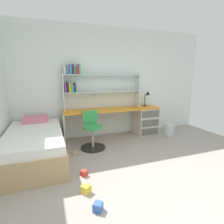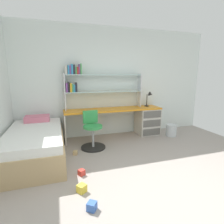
{
  "view_description": "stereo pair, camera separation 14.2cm",
  "coord_description": "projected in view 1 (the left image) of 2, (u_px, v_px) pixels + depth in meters",
  "views": [
    {
      "loc": [
        -1.4,
        -1.56,
        1.51
      ],
      "look_at": [
        -0.22,
        1.74,
        0.8
      ],
      "focal_mm": 28.56,
      "sensor_mm": 36.0,
      "label": 1
    },
    {
      "loc": [
        -1.27,
        -1.6,
        1.51
      ],
      "look_at": [
        -0.22,
        1.74,
        0.8
      ],
      "focal_mm": 28.56,
      "sensor_mm": 36.0,
      "label": 2
    }
  ],
  "objects": [
    {
      "name": "room_shell",
      "position": [
        61.0,
        87.0,
        2.7
      ],
      "size": [
        5.43,
        6.47,
        2.67
      ],
      "color": "silver",
      "rests_on": "ground_plane"
    },
    {
      "name": "toy_block_yellow_3",
      "position": [
        86.0,
        189.0,
        2.33
      ],
      "size": [
        0.15,
        0.15,
        0.1
      ],
      "primitive_type": "cube",
      "rotation": [
        0.0,
        0.0,
        0.63
      ],
      "color": "gold",
      "rests_on": "ground_plane"
    },
    {
      "name": "waste_bin",
      "position": [
        169.0,
        129.0,
        4.6
      ],
      "size": [
        0.26,
        0.26,
        0.3
      ],
      "primitive_type": "cylinder",
      "color": "silver",
      "rests_on": "ground_plane"
    },
    {
      "name": "ground_plane",
      "position": [
        176.0,
        201.0,
        2.21
      ],
      "size": [
        5.43,
        6.47,
        0.02
      ],
      "primitive_type": "cube",
      "color": "#9E938C"
    },
    {
      "name": "desk_lamp",
      "position": [
        148.0,
        96.0,
        4.67
      ],
      "size": [
        0.2,
        0.17,
        0.38
      ],
      "color": "black",
      "rests_on": "desk"
    },
    {
      "name": "toy_block_natural_2",
      "position": [
        76.0,
        153.0,
        3.44
      ],
      "size": [
        0.1,
        0.1,
        0.08
      ],
      "primitive_type": "cube",
      "rotation": [
        0.0,
        0.0,
        1.26
      ],
      "color": "tan",
      "rests_on": "ground_plane"
    },
    {
      "name": "bookshelf_hutch",
      "position": [
        91.0,
        82.0,
        4.18
      ],
      "size": [
        1.89,
        0.22,
        1.06
      ],
      "color": "silver",
      "rests_on": "desk"
    },
    {
      "name": "desk",
      "position": [
        136.0,
        119.0,
        4.62
      ],
      "size": [
        2.39,
        0.52,
        0.72
      ],
      "color": "orange",
      "rests_on": "ground_plane"
    },
    {
      "name": "toy_block_blue_1",
      "position": [
        98.0,
        207.0,
        2.03
      ],
      "size": [
        0.14,
        0.14,
        0.1
      ],
      "primitive_type": "cube",
      "rotation": [
        0.0,
        0.0,
        2.5
      ],
      "color": "#3860B7",
      "rests_on": "ground_plane"
    },
    {
      "name": "bed_platform",
      "position": [
        35.0,
        145.0,
        3.24
      ],
      "size": [
        1.0,
        1.88,
        0.66
      ],
      "color": "tan",
      "rests_on": "ground_plane"
    },
    {
      "name": "toy_block_red_0",
      "position": [
        84.0,
        173.0,
        2.73
      ],
      "size": [
        0.12,
        0.12,
        0.09
      ],
      "primitive_type": "cube",
      "rotation": [
        0.0,
        0.0,
        0.53
      ],
      "color": "red",
      "rests_on": "ground_plane"
    },
    {
      "name": "swivel_chair",
      "position": [
        92.0,
        134.0,
        3.75
      ],
      "size": [
        0.52,
        0.52,
        0.78
      ],
      "color": "black",
      "rests_on": "ground_plane"
    }
  ]
}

